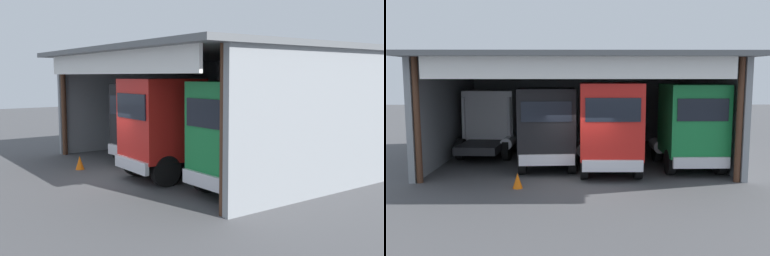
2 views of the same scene
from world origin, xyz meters
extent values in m
plane|color=#4C4C4F|center=(0.00, 0.00, 0.00)|extent=(80.00, 80.00, 0.00)
cube|color=gray|center=(0.00, 9.90, 2.36)|extent=(12.54, 0.24, 4.71)
cube|color=gray|center=(-6.27, 4.95, 2.36)|extent=(0.24, 9.90, 4.71)
cube|color=gray|center=(6.27, 4.95, 2.36)|extent=(0.24, 9.90, 4.71)
cube|color=slate|center=(0.00, 4.51, 4.81)|extent=(13.14, 10.78, 0.20)
cylinder|color=#4C2D1E|center=(-6.02, 0.15, 2.36)|extent=(0.24, 0.24, 4.71)
cylinder|color=#4C2D1E|center=(6.02, 0.15, 2.36)|extent=(0.24, 0.24, 4.71)
cube|color=white|center=(0.00, -0.35, 4.36)|extent=(11.29, 0.12, 0.90)
cube|color=white|center=(-4.39, 6.11, 2.01)|extent=(2.63, 2.20, 2.50)
cube|color=black|center=(-4.33, 7.16, 2.44)|extent=(2.13, 0.19, 0.75)
cube|color=silver|center=(-4.33, 7.19, 0.66)|extent=(2.39, 0.30, 0.44)
cube|color=#232326|center=(-4.50, 4.34, 0.69)|extent=(2.07, 3.33, 0.36)
cylinder|color=silver|center=(-5.59, 5.00, 1.74)|extent=(0.18, 0.18, 2.46)
cylinder|color=silver|center=(-3.33, 4.87, 1.74)|extent=(0.18, 0.18, 2.46)
cylinder|color=silver|center=(-3.35, 4.57, 0.81)|extent=(0.63, 1.23, 0.56)
cylinder|color=black|center=(-5.47, 6.59, 0.51)|extent=(0.36, 1.03, 1.02)
cylinder|color=black|center=(-3.26, 6.46, 0.51)|extent=(0.36, 1.03, 1.02)
cylinder|color=black|center=(-5.60, 4.41, 0.51)|extent=(0.36, 1.03, 1.02)
cylinder|color=black|center=(-3.39, 4.28, 0.51)|extent=(0.36, 1.03, 1.02)
cube|color=black|center=(-1.31, 1.97, 2.16)|extent=(2.44, 2.31, 2.67)
cube|color=black|center=(-1.25, 0.86, 2.63)|extent=(1.98, 0.17, 0.80)
cube|color=silver|center=(-1.25, 0.83, 0.73)|extent=(2.21, 0.28, 0.44)
cube|color=#232326|center=(-1.42, 3.99, 0.76)|extent=(1.94, 3.76, 0.36)
cylinder|color=silver|center=(-0.34, 3.27, 1.92)|extent=(0.18, 0.18, 2.69)
cylinder|color=silver|center=(-2.43, 3.16, 1.92)|extent=(0.18, 0.18, 2.69)
cylinder|color=silver|center=(-2.45, 3.64, 0.88)|extent=(0.62, 1.23, 0.56)
cylinder|color=black|center=(-0.28, 1.59, 0.58)|extent=(0.36, 1.17, 1.15)
cylinder|color=black|center=(-2.30, 1.48, 0.58)|extent=(0.36, 1.17, 1.15)
cylinder|color=black|center=(-0.41, 4.05, 0.58)|extent=(0.36, 1.17, 1.15)
cylinder|color=black|center=(-2.43, 3.94, 0.58)|extent=(0.36, 1.17, 1.15)
cube|color=red|center=(1.26, 1.15, 2.27)|extent=(2.42, 2.50, 2.94)
cube|color=black|center=(1.25, -0.10, 2.78)|extent=(2.04, 0.08, 0.88)
cube|color=silver|center=(1.25, -0.13, 0.70)|extent=(2.28, 0.18, 0.44)
cube|color=#232326|center=(1.28, 3.04, 0.73)|extent=(1.83, 3.45, 0.36)
cylinder|color=silver|center=(2.35, 2.53, 1.84)|extent=(0.18, 0.18, 2.59)
cylinder|color=silver|center=(0.20, 2.55, 1.84)|extent=(0.18, 0.18, 2.59)
cylinder|color=silver|center=(0.20, 2.75, 0.85)|extent=(0.57, 1.21, 0.56)
cylinder|color=black|center=(2.31, 0.65, 0.55)|extent=(0.31, 1.10, 1.10)
cylinder|color=black|center=(0.21, 0.67, 0.55)|extent=(0.31, 1.10, 1.10)
cylinder|color=black|center=(2.33, 3.03, 0.55)|extent=(0.31, 1.10, 1.10)
cylinder|color=black|center=(0.23, 3.05, 0.55)|extent=(0.31, 1.10, 1.10)
cube|color=#197F3D|center=(4.74, 1.86, 2.22)|extent=(2.37, 2.61, 2.90)
cube|color=black|center=(4.76, 0.55, 2.73)|extent=(1.98, 0.09, 0.87)
cube|color=silver|center=(4.76, 0.52, 0.67)|extent=(2.22, 0.20, 0.44)
cube|color=#232326|center=(4.71, 3.94, 0.70)|extent=(1.81, 3.82, 0.36)
cylinder|color=silver|center=(5.77, 3.31, 2.00)|extent=(0.18, 0.18, 2.96)
cylinder|color=silver|center=(3.67, 3.28, 2.00)|extent=(0.18, 0.18, 2.96)
cylinder|color=silver|center=(3.66, 3.63, 0.82)|extent=(0.58, 1.21, 0.56)
cylinder|color=black|center=(5.77, 1.36, 0.52)|extent=(0.32, 1.05, 1.04)
cylinder|color=black|center=(3.73, 1.33, 0.52)|extent=(0.32, 1.05, 1.04)
cylinder|color=black|center=(5.73, 3.96, 0.52)|extent=(0.32, 1.05, 1.04)
cylinder|color=black|center=(3.69, 3.93, 0.52)|extent=(0.32, 1.05, 1.04)
cylinder|color=#B21E19|center=(-1.67, 8.84, 0.45)|extent=(0.58, 0.58, 0.91)
cube|color=#1E59A5|center=(-2.52, 9.04, 0.50)|extent=(0.90, 0.60, 1.00)
cone|color=orange|center=(-2.22, -0.65, 0.28)|extent=(0.36, 0.36, 0.56)
camera|label=1|loc=(15.32, -7.70, 3.85)|focal=42.23mm
camera|label=2|loc=(-0.18, -15.28, 4.11)|focal=38.98mm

